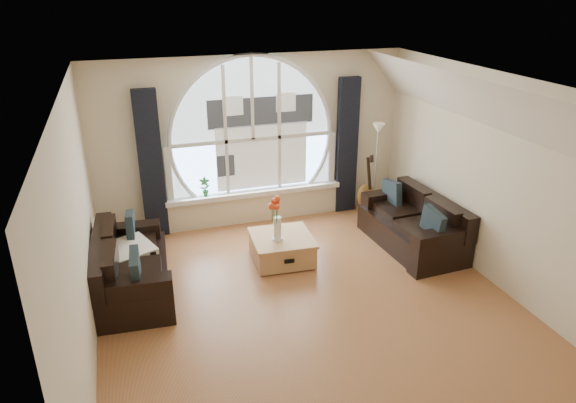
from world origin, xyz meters
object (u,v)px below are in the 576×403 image
object	(u,v)px
sofa_right	(413,222)
coffee_chest	(282,247)
potted_plant	(205,187)
guitar	(367,183)
sofa_left	(131,264)
floor_lamp	(375,170)
vase_flowers	(277,214)

from	to	relation	value
sofa_right	coffee_chest	distance (m)	2.00
sofa_right	potted_plant	size ratio (longest dim) A/B	5.64
guitar	sofa_left	bearing A→B (deg)	-169.95
sofa_right	floor_lamp	bearing A→B (deg)	87.88
floor_lamp	potted_plant	world-z (taller)	floor_lamp
sofa_right	floor_lamp	xyz separation A→B (m)	(-0.02, 1.23, 0.40)
sofa_right	guitar	xyz separation A→B (m)	(-0.09, 1.37, 0.13)
sofa_left	floor_lamp	xyz separation A→B (m)	(4.02, 1.23, 0.40)
potted_plant	sofa_left	bearing A→B (deg)	-127.52
floor_lamp	guitar	distance (m)	0.31
sofa_left	coffee_chest	xyz separation A→B (m)	(2.06, 0.19, -0.19)
sofa_left	floor_lamp	size ratio (longest dim) A/B	1.10
floor_lamp	potted_plant	size ratio (longest dim) A/B	5.13
vase_flowers	coffee_chest	bearing A→B (deg)	41.74
vase_flowers	guitar	size ratio (longest dim) A/B	0.66
guitar	potted_plant	xyz separation A→B (m)	(-2.72, 0.23, 0.18)
coffee_chest	potted_plant	bearing A→B (deg)	123.99
sofa_left	guitar	world-z (taller)	guitar
sofa_right	floor_lamp	distance (m)	1.29
coffee_chest	vase_flowers	xyz separation A→B (m)	(-0.09, -0.08, 0.56)
sofa_left	potted_plant	distance (m)	2.05
sofa_right	vase_flowers	bearing A→B (deg)	173.96
coffee_chest	sofa_left	bearing A→B (deg)	-171.06
sofa_left	vase_flowers	bearing A→B (deg)	7.34
floor_lamp	potted_plant	bearing A→B (deg)	172.37
vase_flowers	potted_plant	distance (m)	1.67
coffee_chest	guitar	bearing A→B (deg)	35.74
sofa_right	potted_plant	bearing A→B (deg)	147.26
coffee_chest	guitar	size ratio (longest dim) A/B	0.80
floor_lamp	sofa_left	bearing A→B (deg)	-162.95
coffee_chest	floor_lamp	bearing A→B (deg)	31.60
sofa_left	guitar	xyz separation A→B (m)	(3.96, 1.38, 0.13)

